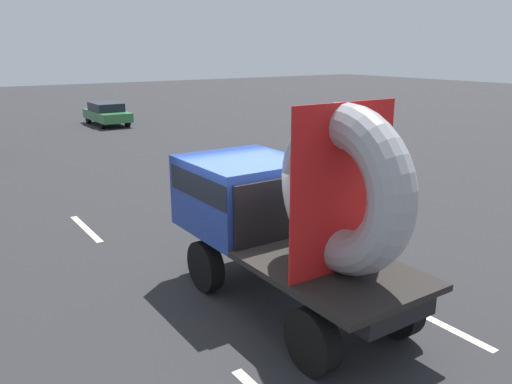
{
  "coord_description": "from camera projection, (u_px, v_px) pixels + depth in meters",
  "views": [
    {
      "loc": [
        -4.8,
        -7.29,
        4.37
      ],
      "look_at": [
        0.22,
        0.12,
        1.86
      ],
      "focal_mm": 36.09,
      "sensor_mm": 36.0,
      "label": 1
    }
  ],
  "objects": [
    {
      "name": "ground_plane",
      "position": [
        250.0,
        291.0,
        9.58
      ],
      "size": [
        120.0,
        120.0,
        0.0
      ],
      "primitive_type": "plane",
      "color": "#28282B"
    },
    {
      "name": "lane_dash_left_far",
      "position": [
        86.0,
        228.0,
        12.9
      ],
      "size": [
        0.16,
        2.28,
        0.01
      ],
      "primitive_type": "cube",
      "rotation": [
        0.0,
        0.0,
        1.57
      ],
      "color": "beige",
      "rests_on": "ground_plane"
    },
    {
      "name": "oncoming_car",
      "position": [
        107.0,
        113.0,
        30.17
      ],
      "size": [
        1.7,
        3.97,
        1.29
      ],
      "color": "black",
      "rests_on": "ground_plane"
    },
    {
      "name": "lane_dash_right_near",
      "position": [
        428.0,
        317.0,
        8.64
      ],
      "size": [
        0.16,
        2.45,
        0.01
      ],
      "primitive_type": "cube",
      "rotation": [
        0.0,
        0.0,
        1.57
      ],
      "color": "beige",
      "rests_on": "ground_plane"
    },
    {
      "name": "lane_dash_right_far",
      "position": [
        214.0,
        209.0,
        14.45
      ],
      "size": [
        0.16,
        2.97,
        0.01
      ],
      "primitive_type": "cube",
      "rotation": [
        0.0,
        0.0,
        1.57
      ],
      "color": "beige",
      "rests_on": "ground_plane"
    },
    {
      "name": "flatbed_truck",
      "position": [
        278.0,
        206.0,
        8.77
      ],
      "size": [
        2.02,
        4.98,
        3.66
      ],
      "color": "black",
      "rests_on": "ground_plane"
    }
  ]
}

